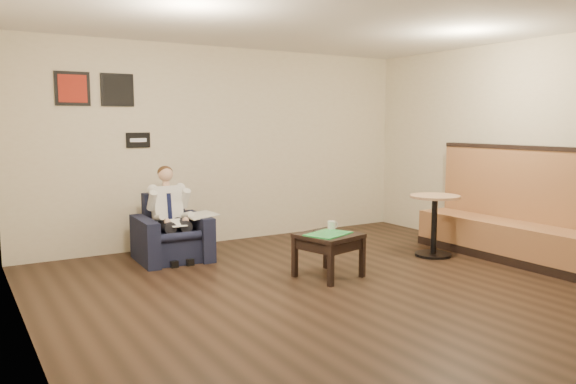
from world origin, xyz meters
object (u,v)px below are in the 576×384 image
green_folder (328,234)px  smartphone (320,231)px  cafe_table (434,226)px  banquette (518,205)px  armchair (172,228)px  coffee_mug (331,225)px  seated_man (174,217)px  side_table (328,255)px

green_folder → smartphone: (0.04, 0.21, -0.00)m
green_folder → smartphone: 0.22m
cafe_table → banquette: bearing=-44.7°
armchair → cafe_table: 3.38m
smartphone → banquette: 2.59m
smartphone → banquette: size_ratio=0.06×
green_folder → banquette: banquette is taller
coffee_mug → cafe_table: cafe_table is taller
seated_man → coffee_mug: size_ratio=10.84×
side_table → green_folder: bearing=-133.1°
coffee_mug → banquette: (2.31, -0.77, 0.16)m
coffee_mug → cafe_table: size_ratio=0.13×
armchair → coffee_mug: 2.05m
banquette → cafe_table: size_ratio=3.46×
seated_man → side_table: bearing=-49.6°
armchair → green_folder: bearing=-52.6°
armchair → banquette: banquette is taller
green_folder → banquette: (2.50, -0.57, 0.21)m
armchair → coffee_mug: (1.40, -1.50, 0.13)m
coffee_mug → cafe_table: bearing=-2.2°
side_table → smartphone: 0.31m
armchair → seated_man: size_ratio=0.75×
coffee_mug → banquette: 2.44m
seated_man → green_folder: seated_man is taller
coffee_mug → green_folder: bearing=-133.1°
side_table → green_folder: green_folder is taller
side_table → green_folder: size_ratio=1.22×
banquette → seated_man: bearing=149.8°
armchair → green_folder: (1.21, -1.70, 0.09)m
smartphone → banquette: bearing=-20.7°
side_table → banquette: bearing=-13.5°
seated_man → banquette: banquette is taller
side_table → banquette: banquette is taller
armchair → coffee_mug: size_ratio=8.17×
armchair → seated_man: (-0.00, -0.11, 0.15)m
armchair → side_table: bearing=-51.5°
banquette → side_table: bearing=166.5°
armchair → seated_man: 0.19m
seated_man → banquette: bearing=-28.1°
armchair → green_folder: size_ratio=1.72×
armchair → banquette: 4.36m
smartphone → cafe_table: (1.75, -0.07, -0.10)m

